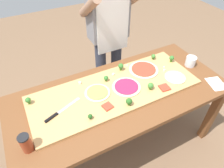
# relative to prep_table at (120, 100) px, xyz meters

# --- Properties ---
(ground_plane) EXTENTS (8.00, 8.00, 0.00)m
(ground_plane) POSITION_rel_prep_table_xyz_m (0.00, 0.00, -0.67)
(ground_plane) COLOR brown
(prep_table) EXTENTS (1.87, 0.83, 0.76)m
(prep_table) POSITION_rel_prep_table_xyz_m (0.00, 0.00, 0.00)
(prep_table) COLOR brown
(prep_table) RESTS_ON ground
(cutting_board) EXTENTS (1.45, 0.54, 0.02)m
(cutting_board) POSITION_rel_prep_table_xyz_m (-0.03, 0.04, 0.10)
(cutting_board) COLOR tan
(cutting_board) RESTS_ON prep_table
(chefs_knife) EXTENTS (0.31, 0.14, 0.02)m
(chefs_knife) POSITION_rel_prep_table_xyz_m (-0.54, 0.00, 0.12)
(chefs_knife) COLOR #B7BABF
(chefs_knife) RESTS_ON cutting_board
(pizza_whole_tomato_red) EXTENTS (0.28, 0.28, 0.02)m
(pizza_whole_tomato_red) POSITION_rel_prep_table_xyz_m (0.33, 0.15, 0.12)
(pizza_whole_tomato_red) COLOR beige
(pizza_whole_tomato_red) RESTS_ON cutting_board
(pizza_whole_beet_magenta) EXTENTS (0.25, 0.25, 0.02)m
(pizza_whole_beet_magenta) POSITION_rel_prep_table_xyz_m (0.06, 0.01, 0.12)
(pizza_whole_beet_magenta) COLOR beige
(pizza_whole_beet_magenta) RESTS_ON cutting_board
(pizza_whole_pesto_green) EXTENTS (0.21, 0.21, 0.02)m
(pizza_whole_pesto_green) POSITION_rel_prep_table_xyz_m (-0.18, 0.06, 0.12)
(pizza_whole_pesto_green) COLOR beige
(pizza_whole_pesto_green) RESTS_ON cutting_board
(pizza_whole_cheese_artichoke) EXTENTS (0.19, 0.19, 0.02)m
(pizza_whole_cheese_artichoke) POSITION_rel_prep_table_xyz_m (0.52, -0.08, 0.12)
(pizza_whole_cheese_artichoke) COLOR beige
(pizza_whole_cheese_artichoke) RESTS_ON cutting_board
(pizza_slice_center) EXTENTS (0.08, 0.08, 0.01)m
(pizza_slice_center) POSITION_rel_prep_table_xyz_m (-0.18, -0.11, 0.12)
(pizza_slice_center) COLOR #BC3D28
(pizza_slice_center) RESTS_ON cutting_board
(pizza_slice_near_left) EXTENTS (0.09, 0.09, 0.01)m
(pizza_slice_near_left) POSITION_rel_prep_table_xyz_m (0.35, -0.14, 0.12)
(pizza_slice_near_left) COLOR #BC3D28
(pizza_slice_near_left) RESTS_ON cutting_board
(broccoli_floret_back_right) EXTENTS (0.04, 0.04, 0.06)m
(broccoli_floret_back_right) POSITION_rel_prep_table_xyz_m (0.52, 0.25, 0.14)
(broccoli_floret_back_right) COLOR #487A23
(broccoli_floret_back_right) RESTS_ON cutting_board
(broccoli_floret_back_mid) EXTENTS (0.04, 0.04, 0.05)m
(broccoli_floret_back_mid) POSITION_rel_prep_table_xyz_m (-0.05, 0.17, 0.14)
(broccoli_floret_back_mid) COLOR #3F7220
(broccoli_floret_back_mid) RESTS_ON cutting_board
(broccoli_floret_front_mid) EXTENTS (0.05, 0.05, 0.07)m
(broccoli_floret_front_mid) POSITION_rel_prep_table_xyz_m (0.23, -0.10, 0.15)
(broccoli_floret_front_mid) COLOR #487A23
(broccoli_floret_front_mid) RESTS_ON cutting_board
(broccoli_floret_front_left) EXTENTS (0.04, 0.04, 0.06)m
(broccoli_floret_front_left) POSITION_rel_prep_table_xyz_m (-0.71, 0.21, 0.15)
(broccoli_floret_front_left) COLOR #3F7220
(broccoli_floret_front_left) RESTS_ON cutting_board
(broccoli_floret_center_right) EXTENTS (0.05, 0.05, 0.07)m
(broccoli_floret_center_right) POSITION_rel_prep_table_xyz_m (0.14, 0.25, 0.16)
(broccoli_floret_center_right) COLOR #3F7220
(broccoli_floret_center_right) RESTS_ON cutting_board
(broccoli_floret_front_right) EXTENTS (0.03, 0.03, 0.04)m
(broccoli_floret_front_right) POSITION_rel_prep_table_xyz_m (-0.34, -0.15, 0.14)
(broccoli_floret_front_right) COLOR #2C5915
(broccoli_floret_front_right) RESTS_ON cutting_board
(broccoli_floret_back_left) EXTENTS (0.05, 0.05, 0.07)m
(broccoli_floret_back_left) POSITION_rel_prep_table_xyz_m (-0.02, -0.17, 0.15)
(broccoli_floret_back_left) COLOR #366618
(broccoli_floret_back_left) RESTS_ON cutting_board
(broccoli_floret_center_left) EXTENTS (0.05, 0.05, 0.07)m
(broccoli_floret_center_left) POSITION_rel_prep_table_xyz_m (0.65, 0.13, 0.15)
(broccoli_floret_center_left) COLOR #3F7220
(broccoli_floret_center_left) RESTS_ON cutting_board
(cheese_crumble_a) EXTENTS (0.02, 0.02, 0.01)m
(cheese_crumble_a) POSITION_rel_prep_table_xyz_m (0.52, 0.08, 0.12)
(cheese_crumble_a) COLOR silver
(cheese_crumble_a) RESTS_ON cutting_board
(cheese_crumble_b) EXTENTS (0.02, 0.02, 0.02)m
(cheese_crumble_b) POSITION_rel_prep_table_xyz_m (0.04, 0.21, 0.12)
(cheese_crumble_b) COLOR white
(cheese_crumble_b) RESTS_ON cutting_board
(cheese_crumble_c) EXTENTS (0.03, 0.03, 0.02)m
(cheese_crumble_c) POSITION_rel_prep_table_xyz_m (-0.27, 0.24, 0.12)
(cheese_crumble_c) COLOR white
(cheese_crumble_c) RESTS_ON cutting_board
(cheese_crumble_d) EXTENTS (0.02, 0.02, 0.01)m
(cheese_crumble_d) POSITION_rel_prep_table_xyz_m (0.22, 0.27, 0.12)
(cheese_crumble_d) COLOR silver
(cheese_crumble_d) RESTS_ON cutting_board
(cheese_crumble_e) EXTENTS (0.02, 0.02, 0.02)m
(cheese_crumble_e) POSITION_rel_prep_table_xyz_m (0.49, 0.04, 0.12)
(cheese_crumble_e) COLOR white
(cheese_crumble_e) RESTS_ON cutting_board
(flour_cup) EXTENTS (0.10, 0.10, 0.09)m
(flour_cup) POSITION_rel_prep_table_xyz_m (0.79, 0.02, 0.13)
(flour_cup) COLOR white
(flour_cup) RESTS_ON prep_table
(sauce_jar) EXTENTS (0.07, 0.07, 0.14)m
(sauce_jar) POSITION_rel_prep_table_xyz_m (-0.79, -0.18, 0.16)
(sauce_jar) COLOR #99381E
(sauce_jar) RESTS_ON prep_table
(recipe_note) EXTENTS (0.18, 0.20, 0.00)m
(recipe_note) POSITION_rel_prep_table_xyz_m (0.81, -0.30, 0.09)
(recipe_note) COLOR white
(recipe_note) RESTS_ON prep_table
(cook_center) EXTENTS (0.54, 0.39, 1.67)m
(cook_center) POSITION_rel_prep_table_xyz_m (0.23, 0.67, 0.33)
(cook_center) COLOR #333847
(cook_center) RESTS_ON ground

